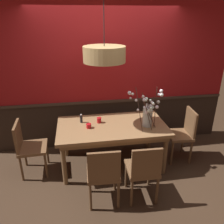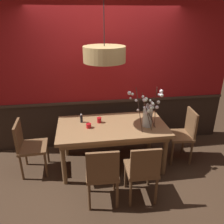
{
  "view_description": "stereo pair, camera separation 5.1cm",
  "coord_description": "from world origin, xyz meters",
  "px_view_note": "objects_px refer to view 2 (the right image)",
  "views": [
    {
      "loc": [
        -0.52,
        -3.17,
        2.34
      ],
      "look_at": [
        0.0,
        0.0,
        0.97
      ],
      "focal_mm": 35.99,
      "sensor_mm": 36.0,
      "label": 1
    },
    {
      "loc": [
        -0.47,
        -3.17,
        2.34
      ],
      "look_at": [
        0.0,
        0.0,
        0.97
      ],
      "focal_mm": 35.99,
      "sensor_mm": 36.0,
      "label": 2
    }
  ],
  "objects_px": {
    "chair_head_east_end": "(184,132)",
    "vase_with_blossoms": "(148,114)",
    "candle_holder_nearer_center": "(89,126)",
    "chair_far_side_right": "(118,113)",
    "dining_table": "(112,130)",
    "chair_head_west_end": "(28,144)",
    "chair_far_side_left": "(94,115)",
    "pendant_lamp": "(104,54)",
    "chair_near_side_right": "(142,169)",
    "condiment_bottle": "(81,118)",
    "chair_near_side_left": "(102,173)",
    "candle_holder_nearer_edge": "(99,120)"
  },
  "relations": [
    {
      "from": "chair_far_side_right",
      "to": "chair_near_side_right",
      "type": "distance_m",
      "value": 1.77
    },
    {
      "from": "candle_holder_nearer_center",
      "to": "chair_far_side_left",
      "type": "bearing_deg",
      "value": 81.24
    },
    {
      "from": "chair_far_side_left",
      "to": "chair_far_side_right",
      "type": "relative_size",
      "value": 0.97
    },
    {
      "from": "chair_far_side_left",
      "to": "chair_near_side_left",
      "type": "relative_size",
      "value": 1.07
    },
    {
      "from": "chair_far_side_left",
      "to": "chair_near_side_left",
      "type": "distance_m",
      "value": 1.75
    },
    {
      "from": "chair_far_side_right",
      "to": "chair_head_east_end",
      "type": "distance_m",
      "value": 1.36
    },
    {
      "from": "chair_near_side_left",
      "to": "candle_holder_nearer_center",
      "type": "bearing_deg",
      "value": 98.31
    },
    {
      "from": "dining_table",
      "to": "candle_holder_nearer_edge",
      "type": "relative_size",
      "value": 19.44
    },
    {
      "from": "candle_holder_nearer_center",
      "to": "pendant_lamp",
      "type": "bearing_deg",
      "value": 20.48
    },
    {
      "from": "chair_far_side_right",
      "to": "candle_holder_nearer_edge",
      "type": "xyz_separation_m",
      "value": [
        -0.45,
        -0.79,
        0.24
      ]
    },
    {
      "from": "chair_far_side_right",
      "to": "chair_near_side_right",
      "type": "height_order",
      "value": "chair_far_side_right"
    },
    {
      "from": "chair_head_west_end",
      "to": "pendant_lamp",
      "type": "height_order",
      "value": "pendant_lamp"
    },
    {
      "from": "vase_with_blossoms",
      "to": "candle_holder_nearer_edge",
      "type": "height_order",
      "value": "vase_with_blossoms"
    },
    {
      "from": "chair_head_west_end",
      "to": "chair_head_east_end",
      "type": "relative_size",
      "value": 0.96
    },
    {
      "from": "chair_head_east_end",
      "to": "condiment_bottle",
      "type": "height_order",
      "value": "chair_head_east_end"
    },
    {
      "from": "candle_holder_nearer_edge",
      "to": "chair_far_side_left",
      "type": "bearing_deg",
      "value": 92.8
    },
    {
      "from": "chair_head_east_end",
      "to": "candle_holder_nearer_center",
      "type": "bearing_deg",
      "value": -179.68
    },
    {
      "from": "candle_holder_nearer_edge",
      "to": "candle_holder_nearer_center",
      "type": "bearing_deg",
      "value": -138.29
    },
    {
      "from": "candle_holder_nearer_center",
      "to": "candle_holder_nearer_edge",
      "type": "xyz_separation_m",
      "value": [
        0.18,
        0.16,
        0.01
      ]
    },
    {
      "from": "vase_with_blossoms",
      "to": "candle_holder_nearer_center",
      "type": "distance_m",
      "value": 0.94
    },
    {
      "from": "chair_near_side_left",
      "to": "condiment_bottle",
      "type": "relative_size",
      "value": 6.06
    },
    {
      "from": "condiment_bottle",
      "to": "vase_with_blossoms",
      "type": "bearing_deg",
      "value": -16.52
    },
    {
      "from": "chair_far_side_left",
      "to": "vase_with_blossoms",
      "type": "relative_size",
      "value": 1.4
    },
    {
      "from": "chair_far_side_right",
      "to": "condiment_bottle",
      "type": "height_order",
      "value": "chair_far_side_right"
    },
    {
      "from": "chair_near_side_right",
      "to": "candle_holder_nearer_center",
      "type": "relative_size",
      "value": 10.57
    },
    {
      "from": "chair_head_east_end",
      "to": "vase_with_blossoms",
      "type": "relative_size",
      "value": 1.36
    },
    {
      "from": "chair_far_side_right",
      "to": "candle_holder_nearer_center",
      "type": "height_order",
      "value": "chair_far_side_right"
    },
    {
      "from": "chair_head_east_end",
      "to": "pendant_lamp",
      "type": "relative_size",
      "value": 0.81
    },
    {
      "from": "dining_table",
      "to": "vase_with_blossoms",
      "type": "distance_m",
      "value": 0.63
    },
    {
      "from": "chair_near_side_right",
      "to": "pendant_lamp",
      "type": "distance_m",
      "value": 1.67
    },
    {
      "from": "chair_near_side_right",
      "to": "vase_with_blossoms",
      "type": "xyz_separation_m",
      "value": [
        0.27,
        0.73,
        0.45
      ]
    },
    {
      "from": "chair_near_side_right",
      "to": "chair_far_side_right",
      "type": "bearing_deg",
      "value": 90.58
    },
    {
      "from": "dining_table",
      "to": "vase_with_blossoms",
      "type": "relative_size",
      "value": 2.56
    },
    {
      "from": "dining_table",
      "to": "chair_head_west_end",
      "type": "height_order",
      "value": "chair_head_west_end"
    },
    {
      "from": "chair_near_side_right",
      "to": "vase_with_blossoms",
      "type": "height_order",
      "value": "vase_with_blossoms"
    },
    {
      "from": "chair_head_west_end",
      "to": "chair_near_side_right",
      "type": "height_order",
      "value": "chair_head_west_end"
    },
    {
      "from": "chair_far_side_left",
      "to": "condiment_bottle",
      "type": "distance_m",
      "value": 0.81
    },
    {
      "from": "chair_near_side_right",
      "to": "condiment_bottle",
      "type": "height_order",
      "value": "condiment_bottle"
    },
    {
      "from": "chair_head_east_end",
      "to": "pendant_lamp",
      "type": "height_order",
      "value": "pendant_lamp"
    },
    {
      "from": "chair_head_east_end",
      "to": "chair_near_side_left",
      "type": "bearing_deg",
      "value": -150.72
    },
    {
      "from": "chair_far_side_right",
      "to": "vase_with_blossoms",
      "type": "relative_size",
      "value": 1.45
    },
    {
      "from": "chair_far_side_right",
      "to": "condiment_bottle",
      "type": "relative_size",
      "value": 6.73
    },
    {
      "from": "chair_far_side_right",
      "to": "dining_table",
      "type": "bearing_deg",
      "value": -105.63
    },
    {
      "from": "condiment_bottle",
      "to": "pendant_lamp",
      "type": "xyz_separation_m",
      "value": [
        0.38,
        -0.11,
        1.03
      ]
    },
    {
      "from": "chair_near_side_right",
      "to": "vase_with_blossoms",
      "type": "bearing_deg",
      "value": 69.89
    },
    {
      "from": "chair_far_side_left",
      "to": "vase_with_blossoms",
      "type": "height_order",
      "value": "vase_with_blossoms"
    },
    {
      "from": "candle_holder_nearer_edge",
      "to": "pendant_lamp",
      "type": "height_order",
      "value": "pendant_lamp"
    },
    {
      "from": "condiment_bottle",
      "to": "pendant_lamp",
      "type": "distance_m",
      "value": 1.11
    },
    {
      "from": "chair_far_side_left",
      "to": "chair_far_side_right",
      "type": "xyz_separation_m",
      "value": [
        0.49,
        0.02,
        0.01
      ]
    },
    {
      "from": "pendant_lamp",
      "to": "condiment_bottle",
      "type": "bearing_deg",
      "value": 163.43
    }
  ]
}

